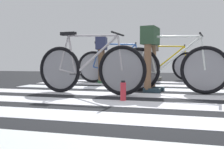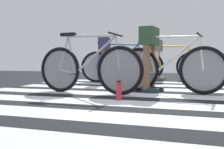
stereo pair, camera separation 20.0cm
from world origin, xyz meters
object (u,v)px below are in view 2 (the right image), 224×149
(bicycle_1_of_4, at_px, (88,68))
(cyclist_3_of_4, at_px, (105,54))
(bicycle_2_of_4, at_px, (169,68))
(bicycle_3_of_4, at_px, (118,66))
(water_bottle, at_px, (119,91))
(cyclist_2_of_4, at_px, (150,50))
(bicycle_4_of_4, at_px, (170,65))
(cyclist_4_of_4, at_px, (158,54))

(bicycle_1_of_4, xyz_separation_m, cyclist_3_of_4, (-0.37, 1.90, 0.28))
(bicycle_2_of_4, bearing_deg, bicycle_3_of_4, 138.70)
(bicycle_2_of_4, relative_size, bicycle_3_of_4, 1.00)
(bicycle_1_of_4, relative_size, water_bottle, 6.90)
(bicycle_2_of_4, xyz_separation_m, cyclist_2_of_4, (-0.31, 0.05, 0.28))
(bicycle_3_of_4, relative_size, cyclist_3_of_4, 1.68)
(bicycle_4_of_4, bearing_deg, bicycle_1_of_4, -107.13)
(bicycle_1_of_4, bearing_deg, bicycle_4_of_4, 77.17)
(bicycle_2_of_4, height_order, bicycle_3_of_4, same)
(bicycle_1_of_4, xyz_separation_m, cyclist_2_of_4, (0.86, 0.52, 0.28))
(cyclist_2_of_4, bearing_deg, cyclist_4_of_4, 102.71)
(bicycle_2_of_4, distance_m, bicycle_4_of_4, 2.58)
(bicycle_3_of_4, distance_m, bicycle_4_of_4, 1.53)
(bicycle_2_of_4, relative_size, cyclist_2_of_4, 1.67)
(water_bottle, bearing_deg, bicycle_4_of_4, 83.86)
(cyclist_2_of_4, height_order, bicycle_4_of_4, cyclist_2_of_4)
(cyclist_2_of_4, height_order, bicycle_3_of_4, cyclist_2_of_4)
(cyclist_4_of_4, bearing_deg, cyclist_3_of_4, -131.71)
(bicycle_1_of_4, distance_m, water_bottle, 0.85)
(bicycle_1_of_4, bearing_deg, bicycle_3_of_4, 97.34)
(bicycle_4_of_4, bearing_deg, bicycle_2_of_4, -85.33)
(bicycle_2_of_4, xyz_separation_m, bicycle_3_of_4, (-1.23, 1.48, 0.00))
(bicycle_1_of_4, xyz_separation_m, bicycle_4_of_4, (1.01, 3.04, 0.00))
(bicycle_4_of_4, bearing_deg, cyclist_2_of_4, -92.21)
(bicycle_3_of_4, bearing_deg, cyclist_2_of_4, -66.28)
(bicycle_1_of_4, relative_size, cyclist_4_of_4, 1.68)
(bicycle_3_of_4, distance_m, cyclist_4_of_4, 1.36)
(bicycle_1_of_4, height_order, water_bottle, bicycle_1_of_4)
(cyclist_2_of_4, bearing_deg, bicycle_4_of_4, 95.68)
(bicycle_2_of_4, relative_size, cyclist_4_of_4, 1.67)
(bicycle_1_of_4, relative_size, cyclist_3_of_4, 1.69)
(bicycle_2_of_4, xyz_separation_m, cyclist_4_of_4, (-0.47, 2.58, 0.28))
(cyclist_3_of_4, xyz_separation_m, water_bottle, (0.99, -2.41, -0.54))
(bicycle_2_of_4, height_order, cyclist_3_of_4, cyclist_3_of_4)
(cyclist_3_of_4, bearing_deg, cyclist_2_of_4, -57.44)
(bicycle_3_of_4, xyz_separation_m, cyclist_3_of_4, (-0.31, -0.05, 0.28))
(cyclist_2_of_4, bearing_deg, cyclist_3_of_4, 140.63)
(cyclist_3_of_4, relative_size, cyclist_4_of_4, 1.00)
(water_bottle, bearing_deg, bicycle_3_of_4, 105.65)
(bicycle_4_of_4, bearing_deg, cyclist_4_of_4, -180.00)
(bicycle_3_of_4, distance_m, water_bottle, 2.56)
(cyclist_3_of_4, height_order, cyclist_4_of_4, cyclist_4_of_4)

